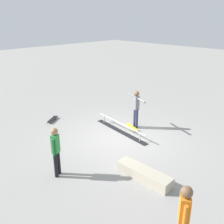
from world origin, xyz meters
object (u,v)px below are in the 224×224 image
at_px(skater_main, 136,107).
at_px(grind_rail, 121,128).
at_px(bystander_orange_shirt, 183,219).
at_px(skate_ledge, 144,174).
at_px(skateboard_main, 132,127).
at_px(loose_skateboard_black, 53,119).
at_px(bystander_green_shirt, 56,149).

bearing_deg(skater_main, grind_rail, 97.78).
bearing_deg(bystander_orange_shirt, skate_ledge, 18.36).
relative_size(skate_ledge, skateboard_main, 2.13).
bearing_deg(loose_skateboard_black, skateboard_main, 87.32).
bearing_deg(grind_rail, bystander_green_shirt, 108.81).
bearing_deg(bystander_orange_shirt, grind_rail, 18.89).
xyz_separation_m(grind_rail, skateboard_main, (-0.15, -0.52, -0.09)).
relative_size(skater_main, bystander_green_shirt, 1.05).
bearing_deg(skate_ledge, skater_main, -46.05).
relative_size(skater_main, loose_skateboard_black, 2.09).
relative_size(skateboard_main, bystander_orange_shirt, 0.50).
bearing_deg(skateboard_main, bystander_green_shirt, -63.38).
bearing_deg(bystander_green_shirt, grind_rail, 164.38).
bearing_deg(loose_skateboard_black, grind_rail, 80.82).
height_order(grind_rail, skater_main, skater_main).
distance_m(grind_rail, skate_ledge, 3.26).
relative_size(skate_ledge, bystander_orange_shirt, 1.06).
distance_m(skate_ledge, bystander_green_shirt, 2.65).
distance_m(grind_rail, bystander_green_shirt, 3.69).
xyz_separation_m(skate_ledge, loose_skateboard_black, (5.65, -0.50, -0.08)).
xyz_separation_m(grind_rail, bystander_green_shirt, (-0.76, 3.54, 0.71)).
height_order(skater_main, skateboard_main, skater_main).
bearing_deg(skateboard_main, bystander_orange_shirt, -22.01).
xyz_separation_m(grind_rail, skater_main, (-0.16, -0.76, 0.78)).
xyz_separation_m(grind_rail, bystander_orange_shirt, (-4.77, 3.36, 0.77)).
distance_m(grind_rail, skater_main, 1.10).
height_order(skater_main, bystander_orange_shirt, bystander_orange_shirt).
height_order(skateboard_main, bystander_orange_shirt, bystander_orange_shirt).
height_order(grind_rail, skate_ledge, grind_rail).
bearing_deg(bystander_green_shirt, bystander_orange_shirt, 64.82).
relative_size(skate_ledge, skater_main, 1.08).
bearing_deg(grind_rail, skateboard_main, -99.53).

